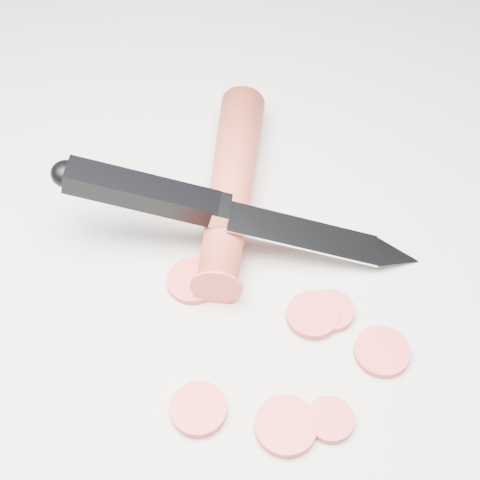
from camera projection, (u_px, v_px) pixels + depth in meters
ground at (225, 285)px, 0.48m from camera, size 2.40×2.40×0.00m
carrot at (231, 185)px, 0.52m from camera, size 0.14×0.18×0.03m
carrot_slice_0 at (286, 426)px, 0.41m from camera, size 0.04×0.04×0.01m
carrot_slice_1 at (330, 420)px, 0.42m from camera, size 0.03×0.03×0.01m
carrot_slice_2 at (193, 281)px, 0.48m from camera, size 0.04×0.04×0.01m
carrot_slice_3 at (331, 311)px, 0.46m from camera, size 0.03×0.03×0.01m
carrot_slice_4 at (312, 315)px, 0.46m from camera, size 0.04×0.04×0.01m
carrot_slice_5 at (199, 409)px, 0.42m from camera, size 0.04×0.04×0.01m
carrot_slice_6 at (382, 352)px, 0.45m from camera, size 0.04×0.04×0.01m
kitchen_knife at (242, 212)px, 0.47m from camera, size 0.24×0.18×0.08m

